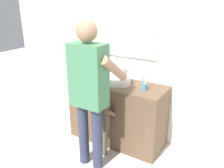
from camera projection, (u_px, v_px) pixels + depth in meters
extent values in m
plane|color=silver|center=(106.00, 149.00, 3.24)|extent=(14.00, 14.00, 0.00)
cube|color=silver|center=(129.00, 46.00, 3.27)|extent=(4.40, 0.08, 2.70)
cube|color=silver|center=(128.00, 33.00, 3.17)|extent=(0.89, 0.02, 0.67)
cube|color=brown|center=(117.00, 112.00, 3.33)|extent=(1.35, 0.54, 0.89)
cylinder|color=white|center=(117.00, 80.00, 3.14)|extent=(0.38, 0.38, 0.11)
cylinder|color=silver|center=(117.00, 80.00, 3.14)|extent=(0.31, 0.31, 0.09)
cylinder|color=#B7BABF|center=(125.00, 73.00, 3.32)|extent=(0.03, 0.03, 0.18)
cylinder|color=#B7BABF|center=(123.00, 69.00, 3.24)|extent=(0.02, 0.12, 0.02)
cylinder|color=#B7BABF|center=(121.00, 77.00, 3.38)|extent=(0.04, 0.04, 0.05)
cylinder|color=#B7BABF|center=(130.00, 78.00, 3.31)|extent=(0.04, 0.04, 0.05)
cylinder|color=#4C8EB2|center=(144.00, 87.00, 2.93)|extent=(0.07, 0.07, 0.09)
cylinder|color=yellow|center=(146.00, 83.00, 2.91)|extent=(0.03, 0.03, 0.17)
cube|color=white|center=(146.00, 75.00, 2.88)|extent=(0.01, 0.02, 0.02)
cylinder|color=blue|center=(143.00, 83.00, 2.91)|extent=(0.02, 0.04, 0.17)
cube|color=white|center=(144.00, 75.00, 2.88)|extent=(0.01, 0.02, 0.02)
cylinder|color=#B27FC6|center=(102.00, 74.00, 3.35)|extent=(0.06, 0.06, 0.13)
cylinder|color=#2D2D2D|center=(102.00, 69.00, 3.32)|extent=(0.02, 0.02, 0.04)
cylinder|color=#6B5B4C|center=(99.00, 140.00, 3.11)|extent=(0.06, 0.06, 0.40)
cylinder|color=#6B5B4C|center=(105.00, 142.00, 3.06)|extent=(0.06, 0.06, 0.40)
cube|color=brown|center=(101.00, 116.00, 2.96)|extent=(0.20, 0.11, 0.34)
sphere|color=brown|center=(101.00, 99.00, 2.87)|extent=(0.11, 0.11, 0.11)
cylinder|color=brown|center=(98.00, 109.00, 3.07)|extent=(0.05, 0.24, 0.19)
cylinder|color=brown|center=(112.00, 113.00, 2.97)|extent=(0.05, 0.24, 0.19)
cylinder|color=#2D334C|center=(84.00, 133.00, 2.87)|extent=(0.13, 0.13, 0.82)
cylinder|color=#2D334C|center=(97.00, 138.00, 2.77)|extent=(0.13, 0.13, 0.82)
cube|color=#427F56|center=(88.00, 76.00, 2.55)|extent=(0.41, 0.23, 0.72)
sphere|color=#A87A5B|center=(86.00, 31.00, 2.38)|extent=(0.23, 0.23, 0.23)
cylinder|color=#A87A5B|center=(82.00, 64.00, 2.79)|extent=(0.10, 0.50, 0.39)
cylinder|color=#A87A5B|center=(114.00, 69.00, 2.57)|extent=(0.10, 0.50, 0.39)
cylinder|color=orange|center=(122.00, 80.00, 2.79)|extent=(0.01, 0.14, 0.03)
cube|color=white|center=(125.00, 78.00, 2.84)|extent=(0.01, 0.02, 0.02)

